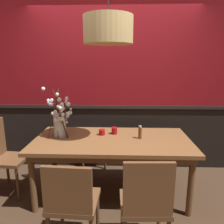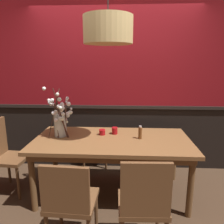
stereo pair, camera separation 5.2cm
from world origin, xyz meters
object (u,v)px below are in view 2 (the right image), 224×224
chair_near_side_right (143,202)px  vase_with_blossoms (60,121)px  candle_holder_nearer_edge (102,132)px  pendant_lamp (108,30)px  dining_table (112,145)px  chair_far_side_left (98,135)px  chair_near_side_left (70,201)px  condiment_bottle (140,133)px  chair_head_west_end (5,153)px  candle_holder_nearer_center (115,131)px

chair_near_side_right → vase_with_blossoms: size_ratio=1.50×
candle_holder_nearer_edge → pendant_lamp: pendant_lamp is taller
candle_holder_nearer_edge → pendant_lamp: 1.26m
dining_table → pendant_lamp: 1.36m
chair_far_side_left → chair_near_side_left: bearing=-90.6°
vase_with_blossoms → pendant_lamp: 1.25m
chair_near_side_right → condiment_bottle: bearing=88.1°
chair_far_side_left → vase_with_blossoms: 1.02m
dining_table → candle_holder_nearer_edge: 0.24m
chair_near_side_left → chair_head_west_end: bearing=140.1°
chair_head_west_end → candle_holder_nearer_edge: bearing=7.1°
chair_far_side_left → condiment_bottle: size_ratio=5.27×
chair_far_side_left → pendant_lamp: bearing=-74.9°
chair_near_side_left → candle_holder_nearer_center: bearing=72.8°
dining_table → vase_with_blossoms: bearing=173.9°
chair_near_side_right → chair_near_side_left: chair_near_side_right is taller
chair_head_west_end → condiment_bottle: bearing=1.2°
chair_head_west_end → vase_with_blossoms: size_ratio=1.54×
candle_holder_nearer_center → pendant_lamp: pendant_lamp is taller
candle_holder_nearer_edge → condiment_bottle: size_ratio=0.51×
vase_with_blossoms → candle_holder_nearer_edge: (0.53, 0.08, -0.17)m
chair_near_side_right → vase_with_blossoms: vase_with_blossoms is taller
vase_with_blossoms → candle_holder_nearer_center: size_ratio=6.91×
chair_head_west_end → condiment_bottle: 1.78m
dining_table → chair_far_side_left: (-0.30, 0.90, -0.18)m
chair_near_side_left → pendant_lamp: size_ratio=1.12×
condiment_bottle → pendant_lamp: 1.26m
chair_head_west_end → dining_table: bearing=0.3°
chair_near_side_left → pendant_lamp: (0.28, 0.86, 1.52)m
chair_near_side_right → condiment_bottle: 1.00m
chair_near_side_left → vase_with_blossoms: (-0.35, 0.98, 0.45)m
dining_table → chair_near_side_left: bearing=-109.1°
dining_table → chair_near_side_right: chair_near_side_right is taller
chair_near_side_right → candle_holder_nearer_center: size_ratio=10.34×
dining_table → chair_near_side_left: chair_near_side_left is taller
chair_head_west_end → vase_with_blossoms: bearing=6.2°
candle_holder_nearer_edge → condiment_bottle: 0.51m
chair_far_side_left → chair_head_west_end: size_ratio=0.89×
chair_near_side_left → candle_holder_nearer_center: (0.34, 1.11, 0.29)m
candle_holder_nearer_edge → vase_with_blossoms: bearing=-171.6°
chair_head_west_end → candle_holder_nearer_edge: 1.30m
vase_with_blossoms → chair_near_side_right: bearing=-45.2°
chair_near_side_left → vase_with_blossoms: 1.14m
chair_near_side_left → chair_far_side_left: bearing=89.4°
vase_with_blossoms → chair_head_west_end: bearing=-173.8°
candle_holder_nearer_center → condiment_bottle: size_ratio=0.56×
chair_far_side_left → candle_holder_nearer_center: bearing=-65.6°
vase_with_blossoms → condiment_bottle: 1.03m
chair_far_side_left → chair_near_side_right: (0.62, -1.83, 0.04)m
vase_with_blossoms → pendant_lamp: bearing=-11.4°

